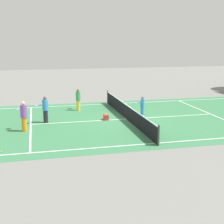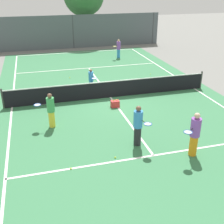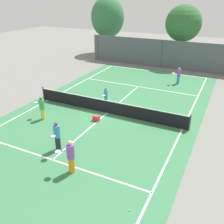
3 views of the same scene
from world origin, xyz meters
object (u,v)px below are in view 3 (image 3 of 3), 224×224
(tennis_ball_1, at_px, (111,90))
(tennis_ball_4, at_px, (7,145))
(tennis_ball_0, at_px, (173,105))
(tennis_ball_2, at_px, (130,210))
(tennis_ball_3, at_px, (34,150))
(ball_crate, at_px, (96,118))
(player_0, at_px, (106,96))
(player_4, at_px, (178,75))
(player_1, at_px, (71,156))
(player_3, at_px, (42,108))
(tennis_ball_5, at_px, (124,105))
(player_2, at_px, (57,136))

(tennis_ball_1, distance_m, tennis_ball_4, 10.79)
(tennis_ball_0, height_order, tennis_ball_2, same)
(tennis_ball_1, height_order, tennis_ball_3, same)
(ball_crate, distance_m, tennis_ball_4, 5.89)
(player_0, xyz_separation_m, tennis_ball_3, (-0.65, -7.56, -0.68))
(ball_crate, distance_m, tennis_ball_0, 6.47)
(tennis_ball_4, bearing_deg, player_0, 72.97)
(tennis_ball_2, xyz_separation_m, tennis_ball_3, (-6.49, 1.59, 0.00))
(tennis_ball_1, distance_m, tennis_ball_3, 10.43)
(player_0, xyz_separation_m, player_4, (4.00, 7.55, 0.11))
(tennis_ball_4, bearing_deg, tennis_ball_0, 54.14)
(player_1, xyz_separation_m, player_3, (-5.08, 3.90, -0.07))
(player_1, bearing_deg, tennis_ball_3, 169.09)
(player_3, bearing_deg, player_1, -37.50)
(player_3, xyz_separation_m, player_4, (6.77, 11.78, -0.03))
(player_3, height_order, tennis_ball_2, player_3)
(ball_crate, relative_size, tennis_ball_0, 6.71)
(player_0, height_order, player_4, player_4)
(tennis_ball_5, bearing_deg, tennis_ball_1, 134.33)
(tennis_ball_2, height_order, tennis_ball_3, same)
(player_0, xyz_separation_m, tennis_ball_2, (5.84, -9.15, -0.68))
(player_2, relative_size, tennis_ball_3, 26.44)
(tennis_ball_5, bearing_deg, tennis_ball_3, -104.33)
(player_4, bearing_deg, player_2, -103.63)
(tennis_ball_1, bearing_deg, player_1, -73.46)
(player_3, distance_m, tennis_ball_4, 3.70)
(player_2, relative_size, tennis_ball_5, 26.44)
(player_0, relative_size, player_3, 0.83)
(tennis_ball_1, bearing_deg, player_4, 43.37)
(player_2, relative_size, tennis_ball_4, 26.44)
(tennis_ball_0, bearing_deg, tennis_ball_4, -125.86)
(player_0, height_order, tennis_ball_1, player_0)
(ball_crate, bearing_deg, player_4, 72.37)
(tennis_ball_1, relative_size, tennis_ball_2, 1.00)
(player_2, xyz_separation_m, player_4, (3.49, 14.38, -0.07))
(tennis_ball_1, height_order, tennis_ball_5, same)
(player_4, bearing_deg, ball_crate, -107.63)
(tennis_ball_0, bearing_deg, player_4, 98.71)
(tennis_ball_2, bearing_deg, tennis_ball_3, 166.23)
(tennis_ball_4, bearing_deg, tennis_ball_3, 8.57)
(ball_crate, relative_size, tennis_ball_3, 6.71)
(player_2, relative_size, ball_crate, 3.94)
(player_1, height_order, tennis_ball_4, player_1)
(tennis_ball_2, relative_size, tennis_ball_3, 1.00)
(player_3, distance_m, tennis_ball_3, 4.02)
(tennis_ball_4, bearing_deg, tennis_ball_5, 65.40)
(player_3, xyz_separation_m, ball_crate, (3.47, 1.42, -0.67))
(tennis_ball_2, bearing_deg, player_4, 96.29)
(player_1, distance_m, tennis_ball_5, 8.69)
(ball_crate, bearing_deg, player_3, -157.80)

